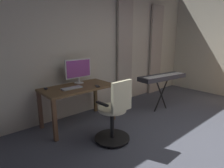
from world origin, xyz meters
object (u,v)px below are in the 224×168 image
(computer_mouse, at_px, (46,89))
(computer_monitor, at_px, (78,69))
(cell_phone_by_monitor, at_px, (97,86))
(piano_keyboard, at_px, (163,78))
(desk, at_px, (78,92))
(office_chair, at_px, (115,114))
(computer_keyboard, at_px, (72,88))

(computer_mouse, bearing_deg, computer_monitor, -177.30)
(computer_mouse, distance_m, cell_phone_by_monitor, 0.89)
(computer_monitor, height_order, piano_keyboard, computer_monitor)
(desk, xyz_separation_m, computer_monitor, (-0.16, -0.21, 0.37))
(office_chair, height_order, computer_mouse, office_chair)
(computer_monitor, distance_m, computer_keyboard, 0.49)
(cell_phone_by_monitor, distance_m, piano_keyboard, 1.51)
(computer_keyboard, relative_size, cell_phone_by_monitor, 2.54)
(computer_keyboard, xyz_separation_m, piano_keyboard, (-1.89, 0.56, 0.00))
(computer_keyboard, bearing_deg, cell_phone_by_monitor, 158.64)
(office_chair, distance_m, computer_keyboard, 0.93)
(computer_mouse, height_order, piano_keyboard, piano_keyboard)
(office_chair, height_order, computer_monitor, computer_monitor)
(desk, relative_size, computer_keyboard, 3.54)
(computer_mouse, xyz_separation_m, piano_keyboard, (-2.25, 0.81, -0.00))
(office_chair, xyz_separation_m, computer_mouse, (0.60, -1.11, 0.28))
(cell_phone_by_monitor, bearing_deg, computer_mouse, -3.39)
(computer_keyboard, height_order, piano_keyboard, piano_keyboard)
(office_chair, bearing_deg, computer_mouse, 116.80)
(desk, bearing_deg, computer_mouse, -19.42)
(computer_keyboard, bearing_deg, piano_keyboard, 163.42)
(desk, distance_m, computer_monitor, 0.46)
(computer_mouse, bearing_deg, piano_keyboard, 160.28)
(computer_keyboard, relative_size, computer_mouse, 3.65)
(computer_keyboard, distance_m, computer_mouse, 0.44)
(computer_keyboard, distance_m, piano_keyboard, 1.97)
(desk, height_order, office_chair, office_chair)
(computer_keyboard, bearing_deg, computer_mouse, -34.00)
(desk, xyz_separation_m, computer_mouse, (0.52, -0.18, 0.12))
(office_chair, distance_m, piano_keyboard, 1.70)
(office_chair, relative_size, computer_mouse, 10.05)
(desk, bearing_deg, computer_keyboard, 21.93)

